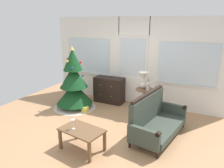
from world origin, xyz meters
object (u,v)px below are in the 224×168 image
(side_table, at_px, (145,97))
(settee_sofa, at_px, (155,120))
(coffee_table, at_px, (82,132))
(wine_glass, at_px, (73,122))
(flower_vase, at_px, (148,86))
(gift_box, at_px, (85,109))
(christmas_tree, at_px, (74,86))
(dresser_cabinet, at_px, (109,90))
(table_lamp, at_px, (144,78))

(side_table, bearing_deg, settee_sofa, -60.20)
(coffee_table, distance_m, wine_glass, 0.26)
(flower_vase, height_order, gift_box, flower_vase)
(christmas_tree, relative_size, gift_box, 11.15)
(dresser_cabinet, bearing_deg, flower_vase, -20.35)
(christmas_tree, relative_size, table_lamp, 4.07)
(dresser_cabinet, xyz_separation_m, side_table, (1.27, -0.45, 0.12))
(christmas_tree, distance_m, gift_box, 0.77)
(settee_sofa, xyz_separation_m, coffee_table, (-1.12, -1.16, -0.01))
(gift_box, bearing_deg, dresser_cabinet, 76.80)
(wine_glass, bearing_deg, table_lamp, 72.76)
(flower_vase, relative_size, wine_glass, 1.79)
(settee_sofa, relative_size, table_lamp, 3.79)
(side_table, relative_size, table_lamp, 1.65)
(settee_sofa, xyz_separation_m, flower_vase, (-0.43, 0.87, 0.47))
(christmas_tree, bearing_deg, coffee_table, -50.72)
(settee_sofa, bearing_deg, wine_glass, -136.49)
(settee_sofa, distance_m, table_lamp, 1.31)
(coffee_table, height_order, gift_box, coffee_table)
(settee_sofa, height_order, gift_box, settee_sofa)
(side_table, height_order, table_lamp, table_lamp)
(flower_vase, bearing_deg, side_table, 149.04)
(christmas_tree, relative_size, side_table, 2.46)
(christmas_tree, xyz_separation_m, gift_box, (0.47, -0.18, -0.58))
(side_table, height_order, gift_box, side_table)
(settee_sofa, bearing_deg, gift_box, 169.63)
(christmas_tree, xyz_separation_m, coffee_table, (1.39, -1.70, -0.29))
(wine_glass, relative_size, gift_box, 1.22)
(side_table, relative_size, wine_glass, 3.73)
(settee_sofa, height_order, wine_glass, settee_sofa)
(table_lamp, bearing_deg, wine_glass, -107.24)
(table_lamp, height_order, wine_glass, table_lamp)
(dresser_cabinet, bearing_deg, table_lamp, -18.63)
(side_table, xyz_separation_m, wine_glass, (-0.74, -2.14, 0.07))
(coffee_table, relative_size, gift_box, 5.70)
(flower_vase, xyz_separation_m, coffee_table, (-0.68, -2.03, -0.47))
(christmas_tree, distance_m, coffee_table, 2.22)
(christmas_tree, distance_m, side_table, 2.02)
(dresser_cabinet, distance_m, flower_vase, 1.53)
(dresser_cabinet, relative_size, wine_glass, 4.63)
(side_table, height_order, coffee_table, side_table)
(dresser_cabinet, distance_m, side_table, 1.35)
(coffee_table, bearing_deg, gift_box, 121.13)
(coffee_table, bearing_deg, christmas_tree, 129.28)
(settee_sofa, bearing_deg, christmas_tree, 167.67)
(coffee_table, bearing_deg, dresser_cabinet, 105.16)
(wine_glass, bearing_deg, settee_sofa, 43.51)
(table_lamp, bearing_deg, christmas_tree, -167.51)
(table_lamp, distance_m, flower_vase, 0.25)
(side_table, relative_size, gift_box, 4.53)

